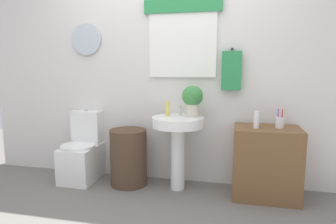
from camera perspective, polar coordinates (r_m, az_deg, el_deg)
back_wall at (r=3.35m, az=0.04°, el=8.99°), size 4.40×0.18×2.60m
toilet at (r=3.59m, az=-15.94°, el=-7.66°), size 0.38×0.51×0.79m
laundry_hamper at (r=3.32m, az=-7.54°, el=-8.56°), size 0.40×0.40×0.61m
pedestal_sink at (r=3.10m, az=1.88°, el=-4.28°), size 0.54×0.54×0.77m
faucet at (r=3.18m, az=2.32°, el=0.28°), size 0.03×0.03×0.10m
wooden_cabinet at (r=3.13m, az=18.19°, el=-9.19°), size 0.63×0.44×0.70m
soap_bottle at (r=3.13m, az=-0.07°, el=0.67°), size 0.05×0.05×0.16m
potted_plant at (r=3.08m, az=4.69°, el=2.60°), size 0.22×0.22×0.32m
lotion_bottle at (r=2.98m, az=16.55°, el=-1.40°), size 0.05×0.05×0.16m
toothbrush_cup at (r=3.06m, az=20.57°, el=-1.88°), size 0.08×0.08×0.19m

